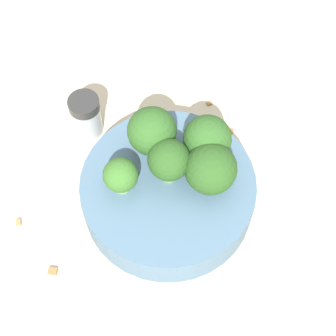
{
  "coord_description": "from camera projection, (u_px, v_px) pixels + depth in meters",
  "views": [
    {
      "loc": [
        -0.23,
        0.19,
        0.6
      ],
      "look_at": [
        0.0,
        0.0,
        0.08
      ],
      "focal_mm": 60.0,
      "sensor_mm": 36.0,
      "label": 1
    }
  ],
  "objects": [
    {
      "name": "broccoli_floret_1",
      "position": [
        121.0,
        176.0,
        0.6
      ],
      "size": [
        0.04,
        0.04,
        0.05
      ],
      "color": "#84AD66",
      "rests_on": "bowl"
    },
    {
      "name": "bowl",
      "position": [
        168.0,
        193.0,
        0.64
      ],
      "size": [
        0.2,
        0.2,
        0.05
      ],
      "primitive_type": "cylinder",
      "color": "slate",
      "rests_on": "ground_plane"
    },
    {
      "name": "almond_crumb_2",
      "position": [
        230.0,
        130.0,
        0.71
      ],
      "size": [
        0.01,
        0.01,
        0.01
      ],
      "primitive_type": "cube",
      "rotation": [
        0.0,
        0.0,
        3.55
      ],
      "color": "olive",
      "rests_on": "ground_plane"
    },
    {
      "name": "pepper_shaker",
      "position": [
        86.0,
        115.0,
        0.69
      ],
      "size": [
        0.04,
        0.04,
        0.06
      ],
      "color": "#B2B7BC",
      "rests_on": "ground_plane"
    },
    {
      "name": "ground_plane",
      "position": [
        168.0,
        202.0,
        0.66
      ],
      "size": [
        3.0,
        3.0,
        0.0
      ],
      "primitive_type": "plane",
      "color": "beige"
    },
    {
      "name": "broccoli_floret_3",
      "position": [
        211.0,
        169.0,
        0.59
      ],
      "size": [
        0.06,
        0.06,
        0.06
      ],
      "color": "#84AD66",
      "rests_on": "bowl"
    },
    {
      "name": "broccoli_floret_0",
      "position": [
        169.0,
        161.0,
        0.6
      ],
      "size": [
        0.05,
        0.05,
        0.06
      ],
      "color": "#7A9E5B",
      "rests_on": "bowl"
    },
    {
      "name": "broccoli_floret_2",
      "position": [
        210.0,
        142.0,
        0.61
      ],
      "size": [
        0.05,
        0.05,
        0.06
      ],
      "color": "#84AD66",
      "rests_on": "bowl"
    },
    {
      "name": "broccoli_floret_4",
      "position": [
        152.0,
        132.0,
        0.61
      ],
      "size": [
        0.05,
        0.05,
        0.07
      ],
      "color": "#7A9E5B",
      "rests_on": "bowl"
    },
    {
      "name": "almond_crumb_0",
      "position": [
        209.0,
        103.0,
        0.73
      ],
      "size": [
        0.01,
        0.01,
        0.01
      ],
      "primitive_type": "cube",
      "rotation": [
        0.0,
        0.0,
        1.22
      ],
      "color": "olive",
      "rests_on": "ground_plane"
    },
    {
      "name": "almond_crumb_3",
      "position": [
        18.0,
        222.0,
        0.65
      ],
      "size": [
        0.01,
        0.01,
        0.01
      ],
      "primitive_type": "cube",
      "rotation": [
        0.0,
        0.0,
        2.62
      ],
      "color": "#AD7F4C",
      "rests_on": "ground_plane"
    },
    {
      "name": "almond_crumb_1",
      "position": [
        52.0,
        270.0,
        0.62
      ],
      "size": [
        0.01,
        0.01,
        0.01
      ],
      "primitive_type": "cube",
      "rotation": [
        0.0,
        0.0,
        3.91
      ],
      "color": "olive",
      "rests_on": "ground_plane"
    }
  ]
}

